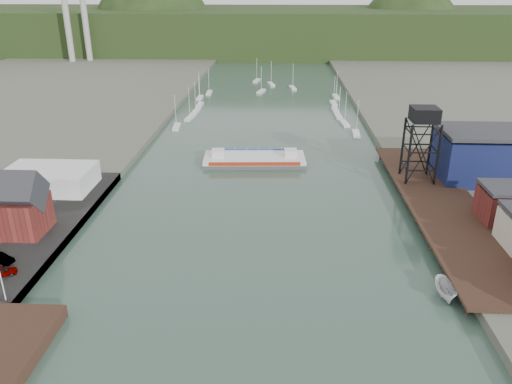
# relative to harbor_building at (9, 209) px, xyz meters

# --- Properties ---
(ground) EXTENTS (600.00, 600.00, 0.00)m
(ground) POSITION_rel_harbor_building_xyz_m (42.00, -30.00, -6.09)
(ground) COLOR #304B3F
(ground) RESTS_ON ground
(east_pier) EXTENTS (14.00, 70.00, 2.45)m
(east_pier) POSITION_rel_harbor_building_xyz_m (79.00, 15.00, -4.19)
(east_pier) COLOR black
(east_pier) RESTS_ON ground
(harbor_building) EXTENTS (12.20, 8.20, 8.90)m
(harbor_building) POSITION_rel_harbor_building_xyz_m (0.00, 0.00, 0.00)
(harbor_building) COLOR #501917
(harbor_building) RESTS_ON west_quay
(white_shed) EXTENTS (18.00, 12.00, 4.50)m
(white_shed) POSITION_rel_harbor_building_xyz_m (-2.00, 20.00, -2.24)
(white_shed) COLOR silver
(white_shed) RESTS_ON west_quay
(lift_tower) EXTENTS (6.50, 6.50, 16.00)m
(lift_tower) POSITION_rel_harbor_building_xyz_m (77.00, 28.00, 9.56)
(lift_tower) COLOR black
(lift_tower) RESTS_ON east_pier
(blue_shed) EXTENTS (20.50, 14.50, 11.30)m
(blue_shed) POSITION_rel_harbor_building_xyz_m (92.00, 30.00, 0.98)
(blue_shed) COLOR black
(blue_shed) RESTS_ON east_land
(marina_sailboats) EXTENTS (57.71, 92.65, 0.90)m
(marina_sailboats) POSITION_rel_harbor_building_xyz_m (42.08, 108.46, -5.74)
(marina_sailboats) COLOR silver
(marina_sailboats) RESTS_ON ground
(smokestacks) EXTENTS (11.20, 8.20, 60.00)m
(smokestacks) POSITION_rel_harbor_building_xyz_m (-64.00, 202.50, 23.91)
(smokestacks) COLOR #A1A19C
(smokestacks) RESTS_ON ground
(distant_hills) EXTENTS (500.00, 120.00, 80.00)m
(distant_hills) POSITION_rel_harbor_building_xyz_m (38.02, 271.35, 4.29)
(distant_hills) COLOR black
(distant_hills) RESTS_ON ground
(chain_ferry) EXTENTS (25.79, 11.59, 3.64)m
(chain_ferry) POSITION_rel_harbor_building_xyz_m (40.46, 42.46, -5.04)
(chain_ferry) COLOR #48484A
(chain_ferry) RESTS_ON ground
(motorboat) EXTENTS (2.36, 6.17, 2.38)m
(motorboat) POSITION_rel_harbor_building_xyz_m (70.99, -14.17, -4.90)
(motorboat) COLOR silver
(motorboat) RESTS_ON ground
(car_west_a) EXTENTS (4.60, 3.10, 1.46)m
(car_west_a) POSITION_rel_harbor_building_xyz_m (5.36, -13.94, -3.76)
(car_west_a) COLOR #999999
(car_west_a) RESTS_ON west_quay
(car_west_b) EXTENTS (4.67, 2.78, 1.45)m
(car_west_b) POSITION_rel_harbor_building_xyz_m (3.22, -10.29, -3.76)
(car_west_b) COLOR #999999
(car_west_b) RESTS_ON west_quay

